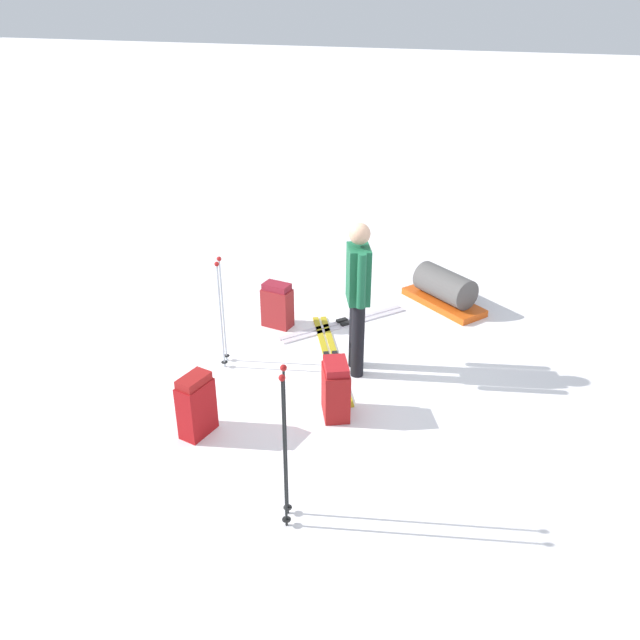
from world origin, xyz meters
name	(u,v)px	position (x,y,z in m)	size (l,w,h in m)	color
ground_plane	(320,377)	(0.00, 0.00, 0.00)	(80.00, 80.00, 0.00)	white
skier_standing	(358,292)	(-0.27, 0.33, 0.95)	(0.53, 0.33, 1.70)	black
ski_pair_near	(344,323)	(-1.26, -0.10, 0.01)	(1.44, 1.31, 0.05)	silver
ski_pair_far	(331,357)	(-0.43, -0.01, 0.01)	(1.87, 1.03, 0.05)	gold
backpack_large_dark	(277,305)	(-0.98, -0.88, 0.28)	(0.27, 0.39, 0.57)	maroon
backpack_bright	(336,389)	(0.60, 0.36, 0.29)	(0.44, 0.37, 0.60)	maroon
backpack_small_spare	(196,406)	(1.29, -0.79, 0.31)	(0.39, 0.27, 0.63)	#A21316
ski_poles_planted_near	(285,441)	(2.08, 0.41, 0.77)	(0.20, 0.11, 1.40)	black
ski_poles_planted_far	(221,308)	(0.06, -1.10, 0.70)	(0.21, 0.11, 1.26)	#AFBBC5
gear_sled	(445,290)	(-2.21, 1.00, 0.22)	(1.06, 1.20, 0.49)	#DB4F13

